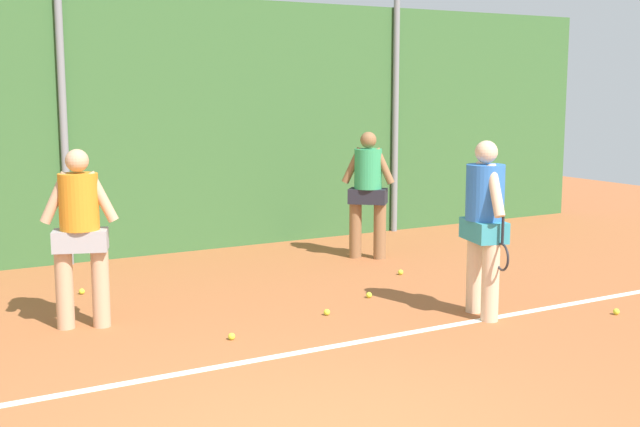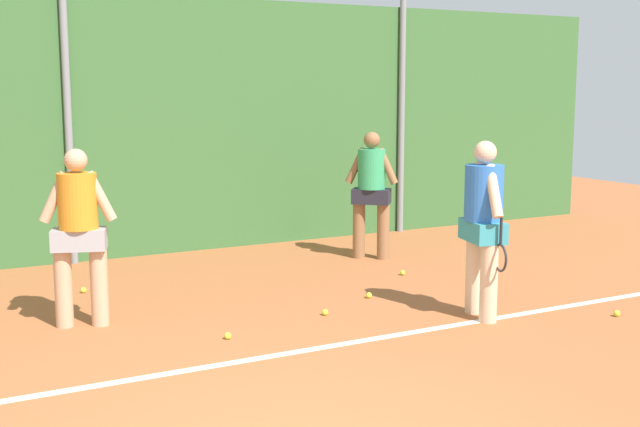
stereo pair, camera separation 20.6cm
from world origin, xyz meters
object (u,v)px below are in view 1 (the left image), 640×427
at_px(tennis_ball_6, 401,272).
at_px(player_backcourt_far, 368,188).
at_px(tennis_ball_3, 616,312).
at_px(tennis_ball_4, 82,291).
at_px(player_midcourt, 80,228).
at_px(tennis_ball_1, 369,295).
at_px(tennis_ball_2, 327,312).
at_px(player_foreground_near, 484,219).
at_px(tennis_ball_5, 232,336).

bearing_deg(tennis_ball_6, player_backcourt_far, 79.78).
bearing_deg(tennis_ball_3, tennis_ball_4, 142.06).
distance_m(player_midcourt, tennis_ball_1, 3.24).
height_order(tennis_ball_3, tennis_ball_4, same).
height_order(tennis_ball_1, tennis_ball_2, same).
relative_size(tennis_ball_1, tennis_ball_3, 1.00).
relative_size(tennis_ball_1, tennis_ball_4, 1.00).
distance_m(tennis_ball_4, tennis_ball_6, 3.87).
distance_m(player_backcourt_far, tennis_ball_6, 1.45).
xyz_separation_m(tennis_ball_1, tennis_ball_4, (-2.77, 1.76, 0.00)).
xyz_separation_m(player_midcourt, tennis_ball_4, (0.30, 1.33, -0.96)).
height_order(player_foreground_near, tennis_ball_5, player_foreground_near).
bearing_deg(player_backcourt_far, tennis_ball_5, -98.95).
xyz_separation_m(player_foreground_near, player_backcourt_far, (0.56, 3.05, -0.04)).
height_order(player_midcourt, tennis_ball_2, player_midcourt).
bearing_deg(player_foreground_near, player_backcourt_far, -175.79).
bearing_deg(player_backcourt_far, player_midcourt, -119.16).
relative_size(player_backcourt_far, tennis_ball_5, 26.48).
relative_size(tennis_ball_2, tennis_ball_6, 1.00).
distance_m(tennis_ball_2, tennis_ball_5, 1.23).
distance_m(player_midcourt, tennis_ball_3, 5.52).
xyz_separation_m(player_backcourt_far, tennis_ball_1, (-1.17, -1.85, -0.95)).
bearing_deg(player_midcourt, tennis_ball_5, 154.34).
height_order(tennis_ball_3, tennis_ball_6, same).
distance_m(player_backcourt_far, tennis_ball_2, 3.11).
distance_m(player_backcourt_far, tennis_ball_4, 4.05).
distance_m(player_foreground_near, tennis_ball_5, 2.81).
xyz_separation_m(player_backcourt_far, tennis_ball_2, (-1.94, -2.23, -0.95)).
height_order(player_foreground_near, tennis_ball_4, player_foreground_near).
relative_size(player_midcourt, tennis_ball_4, 26.68).
relative_size(player_midcourt, tennis_ball_2, 26.68).
bearing_deg(tennis_ball_1, tennis_ball_2, -153.42).
relative_size(tennis_ball_5, tennis_ball_6, 1.00).
xyz_separation_m(tennis_ball_3, tennis_ball_4, (-4.64, 3.61, 0.00)).
xyz_separation_m(player_foreground_near, tennis_ball_5, (-2.58, 0.53, -0.98)).
bearing_deg(tennis_ball_6, tennis_ball_2, -146.47).
bearing_deg(tennis_ball_2, tennis_ball_1, 26.58).
xyz_separation_m(tennis_ball_4, tennis_ball_6, (3.75, -0.99, 0.00)).
bearing_deg(tennis_ball_4, tennis_ball_3, -37.94).
xyz_separation_m(player_midcourt, tennis_ball_6, (4.04, 0.35, -0.96)).
xyz_separation_m(player_midcourt, tennis_ball_1, (3.07, -0.43, -0.96)).
distance_m(player_midcourt, tennis_ball_5, 1.83).
height_order(player_midcourt, player_backcourt_far, player_midcourt).
xyz_separation_m(tennis_ball_5, tennis_ball_6, (2.94, 1.44, 0.00)).
height_order(player_foreground_near, player_midcourt, player_foreground_near).
xyz_separation_m(player_midcourt, tennis_ball_5, (1.10, -1.10, -0.96)).
bearing_deg(tennis_ball_5, player_midcourt, 135.09).
relative_size(player_foreground_near, tennis_ball_3, 27.52).
relative_size(player_midcourt, tennis_ball_1, 26.68).
bearing_deg(tennis_ball_2, player_foreground_near, -30.61).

